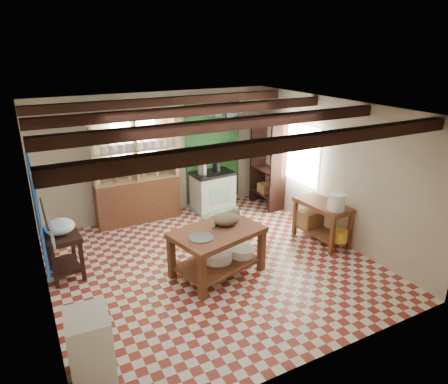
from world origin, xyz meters
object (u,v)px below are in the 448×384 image
white_cabinet (90,346)px  cat (227,219)px  right_counter (321,222)px  stove (213,191)px  work_table (217,252)px  prep_table (64,254)px

white_cabinet → cat: size_ratio=1.85×
white_cabinet → right_counter: 4.61m
stove → cat: size_ratio=2.02×
cat → white_cabinet: bearing=-174.2°
work_table → right_counter: bearing=-10.7°
white_cabinet → right_counter: (4.40, 1.36, -0.02)m
prep_table → work_table: bearing=-31.1°
stove → right_counter: 2.57m
prep_table → right_counter: bearing=-16.9°
white_cabinet → cat: cat is taller
prep_table → cat: size_ratio=1.68×
stove → right_counter: stove is taller
work_table → right_counter: work_table is taller
work_table → white_cabinet: 2.51m
work_table → prep_table: (-2.16, 1.09, -0.02)m
stove → white_cabinet: bearing=-135.7°
prep_table → cat: cat is taller
work_table → white_cabinet: size_ratio=1.68×
prep_table → white_cabinet: size_ratio=0.91×
white_cabinet → stove: bearing=51.9°
work_table → stove: 2.69m
stove → prep_table: (-3.28, -1.34, -0.06)m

